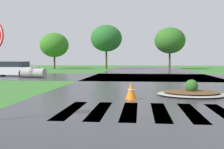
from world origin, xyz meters
name	(u,v)px	position (x,y,z in m)	size (l,w,h in m)	color
asphalt_roadway	(163,93)	(0.00, 10.00, 0.00)	(10.77, 80.00, 0.01)	#35353A
asphalt_cross_road	(152,77)	(0.00, 20.72, 0.00)	(90.00, 9.70, 0.01)	#35353A
crosswalk_stripes	(176,112)	(0.00, 5.65, 0.00)	(6.75, 3.00, 0.01)	white
median_island	(191,92)	(1.14, 9.37, 0.13)	(2.88, 2.36, 0.68)	#9E9B93
car_white_sedan	(13,69)	(-12.46, 20.70, 0.61)	(4.73, 2.44, 1.31)	silver
drainage_pipe_stack	(33,73)	(-9.84, 19.03, 0.38)	(2.20, 1.15, 0.76)	#9E9B93
traffic_cone	(131,91)	(-1.38, 7.91, 0.33)	(0.43, 0.43, 0.68)	orange
background_treeline	(143,42)	(-0.59, 38.50, 4.08)	(39.90, 5.30, 6.66)	#4C3823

